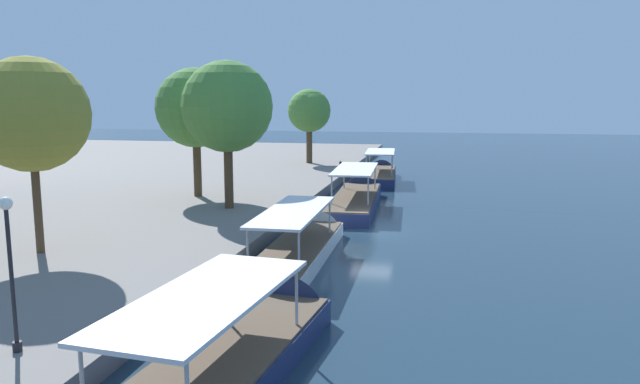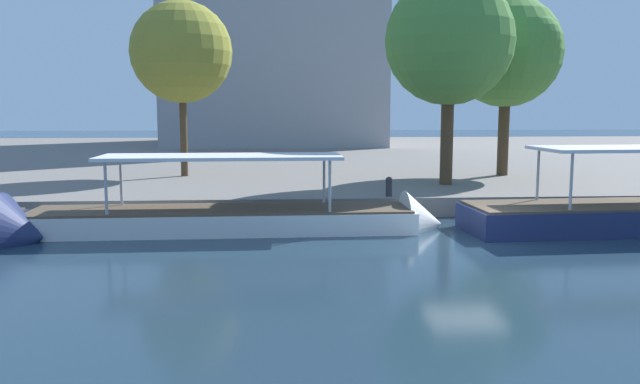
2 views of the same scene
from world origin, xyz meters
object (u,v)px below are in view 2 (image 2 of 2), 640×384
at_px(mooring_bollard_1, 389,186).
at_px(tree_3, 449,39).
at_px(tour_boat_1, 252,223).
at_px(tree_0, 184,54).
at_px(tree_1, 510,51).

distance_m(mooring_bollard_1, tree_3, 8.19).
distance_m(tour_boat_1, tree_0, 14.34).
xyz_separation_m(tour_boat_1, tree_0, (-3.94, 11.91, 6.95)).
bearing_deg(tree_1, tree_0, 176.37).
xyz_separation_m(tour_boat_1, tree_3, (8.94, 6.86, 7.30)).
distance_m(tour_boat_1, mooring_bollard_1, 6.35).
height_order(tree_1, tree_3, tree_3).
xyz_separation_m(mooring_bollard_1, tree_3, (3.43, 3.85, 6.36)).
bearing_deg(tour_boat_1, tree_3, 36.71).
distance_m(tour_boat_1, tree_3, 13.43).
relative_size(tree_0, tree_1, 0.97).
relative_size(mooring_bollard_1, tree_3, 0.08).
bearing_deg(tree_3, mooring_bollard_1, -131.65).
height_order(mooring_bollard_1, tree_1, tree_1).
height_order(tour_boat_1, tree_0, tree_0).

